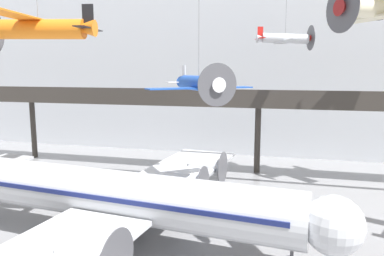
% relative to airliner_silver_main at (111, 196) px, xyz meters
% --- Properties ---
extents(hangar_back_wall, '(140.00, 3.00, 28.08)m').
position_rel_airliner_silver_main_xyz_m(hangar_back_wall, '(8.04, 31.15, 10.55)').
color(hangar_back_wall, silver).
rests_on(hangar_back_wall, ground).
extents(mezzanine_walkway, '(110.00, 3.20, 9.79)m').
position_rel_airliner_silver_main_xyz_m(mezzanine_walkway, '(8.04, 20.10, 4.65)').
color(mezzanine_walkway, '#38332D').
rests_on(mezzanine_walkway, ground).
extents(airliner_silver_main, '(32.11, 36.58, 10.00)m').
position_rel_airliner_silver_main_xyz_m(airliner_silver_main, '(0.00, 0.00, 0.00)').
color(airliner_silver_main, silver).
rests_on(airliner_silver_main, ground).
extents(suspended_plane_blue_trainer, '(7.49, 7.02, 12.37)m').
position_rel_airliner_silver_main_xyz_m(suspended_plane_blue_trainer, '(4.68, 5.92, 7.38)').
color(suspended_plane_blue_trainer, '#1E4CAD').
extents(suspended_plane_silver_racer, '(6.20, 7.35, 8.02)m').
position_rel_airliner_silver_main_xyz_m(suspended_plane_silver_racer, '(10.77, 19.44, 11.66)').
color(suspended_plane_silver_racer, silver).
extents(suspended_plane_orange_highwing, '(8.16, 9.95, 9.04)m').
position_rel_airliner_silver_main_xyz_m(suspended_plane_orange_highwing, '(-5.45, 0.86, 11.25)').
color(suspended_plane_orange_highwing, orange).
extents(suspended_plane_cream_biplane, '(6.20, 6.84, 8.15)m').
position_rel_airliner_silver_main_xyz_m(suspended_plane_cream_biplane, '(16.21, 0.69, 11.68)').
color(suspended_plane_cream_biplane, beige).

